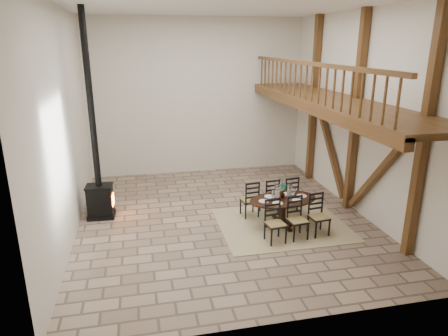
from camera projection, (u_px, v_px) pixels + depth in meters
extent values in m
plane|color=#9B7F67|center=(224.00, 218.00, 10.00)|extent=(8.00, 8.00, 0.00)
cube|color=beige|center=(198.00, 98.00, 12.97)|extent=(7.00, 0.02, 5.00)
cube|color=beige|center=(284.00, 172.00, 5.52)|extent=(7.00, 0.02, 5.00)
cube|color=beige|center=(64.00, 126.00, 8.54)|extent=(0.02, 8.00, 5.00)
cube|color=beige|center=(360.00, 114.00, 9.95)|extent=(0.02, 8.00, 5.00)
cube|color=white|center=(223.00, 4.00, 8.49)|extent=(7.00, 8.00, 0.02)
cube|color=brown|center=(424.00, 137.00, 7.60)|extent=(0.18, 0.18, 5.00)
cube|color=brown|center=(356.00, 114.00, 9.93)|extent=(0.18, 0.18, 5.00)
cube|color=brown|center=(314.00, 101.00, 12.26)|extent=(0.18, 0.18, 5.00)
cube|color=brown|center=(380.00, 172.00, 9.09)|extent=(0.14, 2.16, 2.54)
cube|color=brown|center=(329.00, 145.00, 11.42)|extent=(0.14, 2.16, 2.54)
cube|color=brown|center=(357.00, 102.00, 9.84)|extent=(0.20, 7.80, 0.20)
cube|color=brown|center=(332.00, 101.00, 9.69)|extent=(1.60, 7.80, 0.12)
cube|color=brown|center=(305.00, 106.00, 9.57)|extent=(0.18, 7.80, 0.22)
cube|color=brown|center=(307.00, 63.00, 9.27)|extent=(0.09, 7.60, 0.09)
cube|color=brown|center=(306.00, 82.00, 9.40)|extent=(0.06, 7.60, 0.86)
cube|color=tan|center=(282.00, 224.00, 9.64)|extent=(3.00, 2.50, 0.02)
ellipsoid|color=black|center=(283.00, 199.00, 9.44)|extent=(1.77, 1.20, 0.04)
cylinder|color=black|center=(282.00, 213.00, 9.55)|extent=(0.16, 0.16, 0.60)
cylinder|color=black|center=(282.00, 223.00, 9.63)|extent=(0.51, 0.51, 0.06)
cube|color=#A8874D|center=(276.00, 224.00, 8.68)|extent=(0.44, 0.43, 0.04)
cube|color=black|center=(275.00, 233.00, 8.75)|extent=(0.43, 0.43, 0.42)
cube|color=black|center=(272.00, 210.00, 8.76)|extent=(0.35, 0.08, 0.55)
cube|color=#A8874D|center=(298.00, 220.00, 8.86)|extent=(0.44, 0.43, 0.04)
cube|color=black|center=(297.00, 230.00, 8.92)|extent=(0.43, 0.43, 0.42)
cube|color=black|center=(295.00, 207.00, 8.94)|extent=(0.35, 0.08, 0.55)
cube|color=#A8874D|center=(319.00, 217.00, 9.03)|extent=(0.44, 0.43, 0.04)
cube|color=black|center=(318.00, 226.00, 9.10)|extent=(0.43, 0.43, 0.42)
cube|color=black|center=(316.00, 204.00, 9.11)|extent=(0.35, 0.08, 0.55)
cube|color=#A8874D|center=(250.00, 200.00, 9.99)|extent=(0.44, 0.43, 0.04)
cube|color=black|center=(249.00, 209.00, 10.06)|extent=(0.43, 0.43, 0.42)
cube|color=black|center=(253.00, 193.00, 9.76)|extent=(0.35, 0.08, 0.55)
cube|color=#A8874D|center=(269.00, 197.00, 10.17)|extent=(0.44, 0.43, 0.04)
cube|color=black|center=(269.00, 206.00, 10.24)|extent=(0.43, 0.43, 0.42)
cube|color=black|center=(273.00, 190.00, 9.94)|extent=(0.35, 0.08, 0.55)
cube|color=#A8874D|center=(288.00, 195.00, 10.34)|extent=(0.44, 0.43, 0.04)
cube|color=black|center=(288.00, 203.00, 10.41)|extent=(0.43, 0.43, 0.42)
cube|color=black|center=(292.00, 188.00, 10.11)|extent=(0.35, 0.08, 0.55)
cube|color=white|center=(283.00, 198.00, 9.44)|extent=(1.34, 0.79, 0.01)
cube|color=white|center=(283.00, 195.00, 9.41)|extent=(0.85, 0.37, 0.18)
cylinder|color=white|center=(277.00, 193.00, 9.34)|extent=(0.12, 0.12, 0.34)
cylinder|color=white|center=(290.00, 191.00, 9.44)|extent=(0.12, 0.12, 0.34)
cylinder|color=silver|center=(277.00, 196.00, 9.36)|extent=(0.06, 0.06, 0.16)
cylinder|color=silver|center=(289.00, 195.00, 9.47)|extent=(0.06, 0.06, 0.16)
imported|color=#4C723F|center=(282.00, 190.00, 9.42)|extent=(0.22, 0.16, 0.38)
cube|color=black|center=(102.00, 215.00, 10.07)|extent=(0.68, 0.54, 0.10)
cube|color=black|center=(100.00, 200.00, 9.94)|extent=(0.63, 0.49, 0.71)
cube|color=#FF590C|center=(113.00, 200.00, 9.99)|extent=(0.04, 0.28, 0.28)
cube|color=black|center=(99.00, 186.00, 9.83)|extent=(0.67, 0.53, 0.04)
cylinder|color=black|center=(90.00, 101.00, 9.20)|extent=(0.15, 0.15, 4.15)
cylinder|color=brown|center=(104.00, 201.00, 10.61)|extent=(0.54, 0.54, 0.35)
cube|color=tan|center=(103.00, 194.00, 10.55)|extent=(0.29, 0.29, 0.10)
cube|color=tan|center=(95.00, 211.00, 10.16)|extent=(0.42, 0.49, 0.21)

